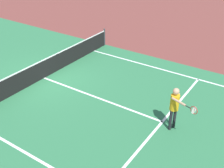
# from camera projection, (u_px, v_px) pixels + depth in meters

# --- Properties ---
(ground_plane) EXTENTS (60.00, 60.00, 0.00)m
(ground_plane) POSITION_uv_depth(u_px,v_px,m) (44.00, 78.00, 14.08)
(ground_plane) COLOR brown
(court_surface_inbounds) EXTENTS (10.62, 24.40, 0.00)m
(court_surface_inbounds) POSITION_uv_depth(u_px,v_px,m) (44.00, 78.00, 14.08)
(court_surface_inbounds) COLOR #2D7247
(court_surface_inbounds) RESTS_ON ground_plane
(line_sideline_right) EXTENTS (0.10, 11.89, 0.01)m
(line_sideline_right) POSITION_uv_depth(u_px,v_px,m) (189.00, 77.00, 14.17)
(line_sideline_right) COLOR white
(line_sideline_right) RESTS_ON ground_plane
(line_service_near) EXTENTS (8.22, 0.10, 0.01)m
(line_service_near) POSITION_uv_depth(u_px,v_px,m) (162.00, 122.00, 10.98)
(line_service_near) COLOR white
(line_service_near) RESTS_ON ground_plane
(line_center_service) EXTENTS (0.10, 6.40, 0.01)m
(line_center_service) POSITION_uv_depth(u_px,v_px,m) (96.00, 97.00, 12.53)
(line_center_service) COLOR white
(line_center_service) RESTS_ON ground_plane
(net) EXTENTS (10.51, 0.09, 1.07)m
(net) POSITION_uv_depth(u_px,v_px,m) (43.00, 69.00, 13.83)
(net) COLOR #33383D
(net) RESTS_ON ground_plane
(player_near) EXTENTS (0.78, 1.13, 1.73)m
(player_near) POSITION_uv_depth(u_px,v_px,m) (175.00, 104.00, 10.09)
(player_near) COLOR black
(player_near) RESTS_ON ground_plane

